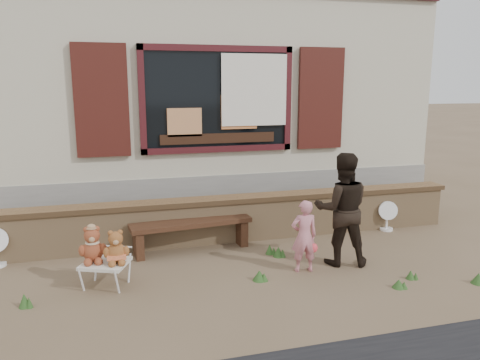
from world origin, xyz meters
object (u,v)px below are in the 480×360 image
object	(u,v)px
bench	(191,229)
teddy_bear_right	(116,246)
folding_chair	(105,264)
teddy_bear_left	(93,244)
adult	(342,209)
child	(304,236)

from	to	relation	value
bench	teddy_bear_right	bearing A→B (deg)	-142.64
bench	folding_chair	bearing A→B (deg)	-147.62
teddy_bear_left	adult	world-z (taller)	adult
bench	child	size ratio (longest dim) A/B	1.88
bench	teddy_bear_left	distance (m)	1.56
child	adult	xyz separation A→B (m)	(0.56, 0.12, 0.27)
bench	teddy_bear_left	size ratio (longest dim) A/B	4.04
teddy_bear_left	adult	distance (m)	3.08
bench	teddy_bear_left	xyz separation A→B (m)	(-1.28, -0.87, 0.20)
adult	teddy_bear_right	bearing A→B (deg)	16.61
teddy_bear_left	teddy_bear_right	size ratio (longest dim) A/B	1.08
folding_chair	child	xyz separation A→B (m)	(2.38, -0.18, 0.18)
teddy_bear_right	adult	xyz separation A→B (m)	(2.81, -0.01, 0.23)
folding_chair	teddy_bear_left	size ratio (longest dim) A/B	1.46
bench	folding_chair	world-z (taller)	bench
folding_chair	child	size ratio (longest dim) A/B	0.68
bench	folding_chair	distance (m)	1.48
bench	teddy_bear_right	size ratio (longest dim) A/B	4.36
teddy_bear_right	teddy_bear_left	bearing A→B (deg)	-180.00
folding_chair	teddy_bear_left	bearing A→B (deg)	180.00
folding_chair	adult	world-z (taller)	adult
bench	adult	distance (m)	2.08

